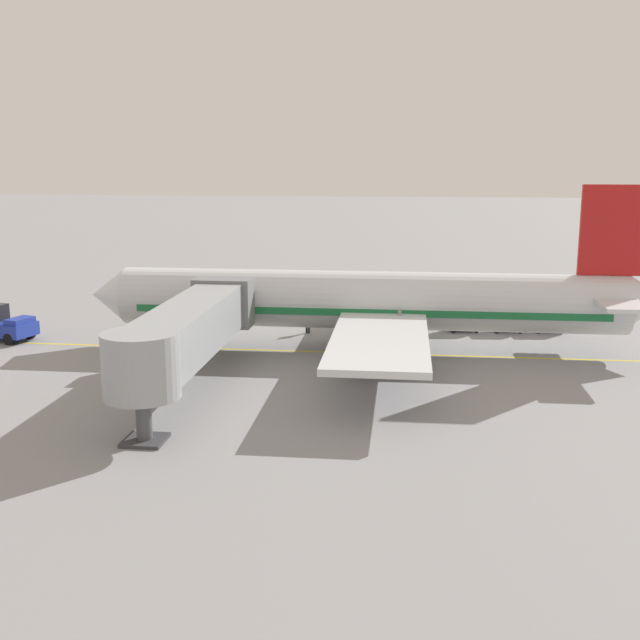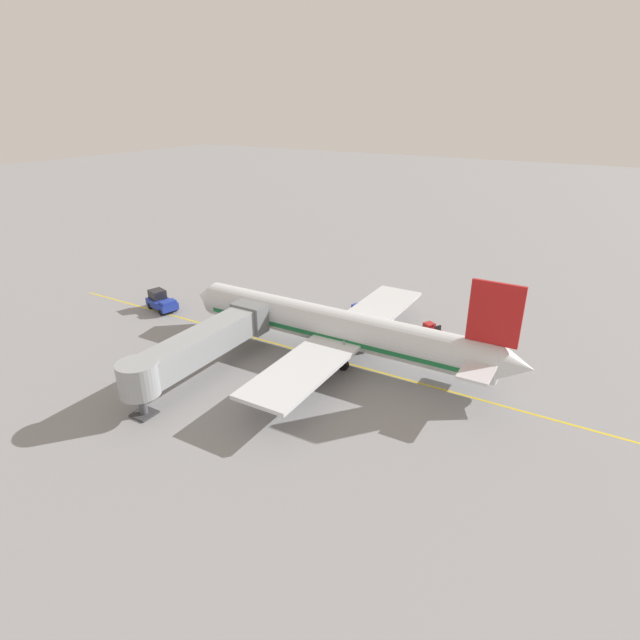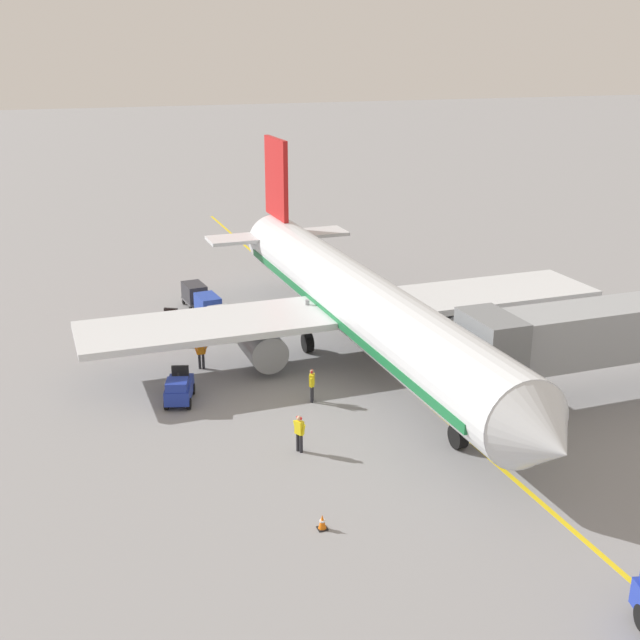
{
  "view_description": "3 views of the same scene",
  "coord_description": "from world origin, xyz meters",
  "px_view_note": "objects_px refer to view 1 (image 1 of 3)",
  "views": [
    {
      "loc": [
        -47.36,
        -0.89,
        12.22
      ],
      "look_at": [
        -1.86,
        4.51,
        2.49
      ],
      "focal_mm": 43.05,
      "sensor_mm": 36.0,
      "label": 1
    },
    {
      "loc": [
        -40.1,
        -20.51,
        24.33
      ],
      "look_at": [
        0.55,
        3.48,
        3.78
      ],
      "focal_mm": 28.43,
      "sensor_mm": 36.0,
      "label": 2
    },
    {
      "loc": [
        17.08,
        40.27,
        16.61
      ],
      "look_at": [
        3.3,
        2.08,
        2.68
      ],
      "focal_mm": 45.0,
      "sensor_mm": 36.0,
      "label": 3
    }
  ],
  "objects_px": {
    "ground_crew_loader": "(308,320)",
    "parked_airliner": "(373,302)",
    "baggage_cart_front": "(464,318)",
    "baggage_cart_third_in_train": "(548,319)",
    "pushback_tractor": "(1,324)",
    "baggage_tug_trailing": "(345,307)",
    "safety_cone_nose_left": "(178,316)",
    "ground_crew_wing_walker": "(395,310)",
    "baggage_tug_lead": "(468,313)",
    "ground_crew_marshaller": "(249,312)",
    "baggage_cart_second_in_train": "(507,319)",
    "jet_bridge": "(188,330)"
  },
  "relations": [
    {
      "from": "baggage_cart_front",
      "to": "ground_crew_loader",
      "type": "xyz_separation_m",
      "value": [
        -1.87,
        11.01,
        0.0
      ]
    },
    {
      "from": "baggage_cart_third_in_train",
      "to": "ground_crew_marshaller",
      "type": "xyz_separation_m",
      "value": [
        -0.18,
        21.66,
        0.0
      ]
    },
    {
      "from": "baggage_tug_lead",
      "to": "safety_cone_nose_left",
      "type": "relative_size",
      "value": 4.69
    },
    {
      "from": "baggage_tug_lead",
      "to": "baggage_cart_front",
      "type": "xyz_separation_m",
      "value": [
        -3.29,
        0.51,
        0.24
      ]
    },
    {
      "from": "baggage_tug_trailing",
      "to": "jet_bridge",
      "type": "bearing_deg",
      "value": 163.18
    },
    {
      "from": "ground_crew_marshaller",
      "to": "baggage_cart_second_in_train",
      "type": "bearing_deg",
      "value": -90.33
    },
    {
      "from": "pushback_tractor",
      "to": "safety_cone_nose_left",
      "type": "height_order",
      "value": "pushback_tractor"
    },
    {
      "from": "pushback_tractor",
      "to": "ground_crew_loader",
      "type": "height_order",
      "value": "pushback_tractor"
    },
    {
      "from": "jet_bridge",
      "to": "ground_crew_loader",
      "type": "height_order",
      "value": "jet_bridge"
    },
    {
      "from": "baggage_cart_second_in_train",
      "to": "baggage_cart_third_in_train",
      "type": "height_order",
      "value": "same"
    },
    {
      "from": "ground_crew_loader",
      "to": "ground_crew_marshaller",
      "type": "height_order",
      "value": "same"
    },
    {
      "from": "jet_bridge",
      "to": "ground_crew_marshaller",
      "type": "relative_size",
      "value": 10.28
    },
    {
      "from": "pushback_tractor",
      "to": "baggage_cart_second_in_train",
      "type": "bearing_deg",
      "value": -79.22
    },
    {
      "from": "parked_airliner",
      "to": "safety_cone_nose_left",
      "type": "height_order",
      "value": "parked_airliner"
    },
    {
      "from": "ground_crew_loader",
      "to": "ground_crew_marshaller",
      "type": "distance_m",
      "value": 5.17
    },
    {
      "from": "baggage_cart_third_in_train",
      "to": "ground_crew_loader",
      "type": "relative_size",
      "value": 1.75
    },
    {
      "from": "baggage_tug_lead",
      "to": "baggage_cart_third_in_train",
      "type": "height_order",
      "value": "baggage_tug_lead"
    },
    {
      "from": "baggage_tug_trailing",
      "to": "ground_crew_marshaller",
      "type": "xyz_separation_m",
      "value": [
        -3.95,
        6.78,
        0.24
      ]
    },
    {
      "from": "pushback_tractor",
      "to": "baggage_cart_third_in_train",
      "type": "relative_size",
      "value": 1.63
    },
    {
      "from": "pushback_tractor",
      "to": "baggage_cart_front",
      "type": "relative_size",
      "value": 1.63
    },
    {
      "from": "baggage_tug_trailing",
      "to": "safety_cone_nose_left",
      "type": "distance_m",
      "value": 12.95
    },
    {
      "from": "baggage_cart_front",
      "to": "baggage_cart_third_in_train",
      "type": "xyz_separation_m",
      "value": [
        0.52,
        -5.98,
        0.0
      ]
    },
    {
      "from": "parked_airliner",
      "to": "baggage_tug_trailing",
      "type": "relative_size",
      "value": 13.57
    },
    {
      "from": "baggage_tug_lead",
      "to": "baggage_cart_second_in_train",
      "type": "relative_size",
      "value": 0.94
    },
    {
      "from": "baggage_cart_third_in_train",
      "to": "parked_airliner",
      "type": "bearing_deg",
      "value": 118.83
    },
    {
      "from": "pushback_tractor",
      "to": "safety_cone_nose_left",
      "type": "distance_m",
      "value": 12.7
    },
    {
      "from": "parked_airliner",
      "to": "pushback_tractor",
      "type": "bearing_deg",
      "value": 90.38
    },
    {
      "from": "ground_crew_wing_walker",
      "to": "ground_crew_loader",
      "type": "height_order",
      "value": "same"
    },
    {
      "from": "ground_crew_marshaller",
      "to": "parked_airliner",
      "type": "bearing_deg",
      "value": -124.57
    },
    {
      "from": "baggage_tug_lead",
      "to": "baggage_cart_front",
      "type": "bearing_deg",
      "value": 171.18
    },
    {
      "from": "ground_crew_wing_walker",
      "to": "ground_crew_loader",
      "type": "bearing_deg",
      "value": 124.98
    },
    {
      "from": "ground_crew_loader",
      "to": "ground_crew_marshaller",
      "type": "relative_size",
      "value": 1.0
    },
    {
      "from": "ground_crew_loader",
      "to": "ground_crew_marshaller",
      "type": "bearing_deg",
      "value": 64.71
    },
    {
      "from": "ground_crew_marshaller",
      "to": "baggage_tug_lead",
      "type": "bearing_deg",
      "value": -79.69
    },
    {
      "from": "baggage_tug_lead",
      "to": "jet_bridge",
      "type": "bearing_deg",
      "value": 141.79
    },
    {
      "from": "baggage_tug_lead",
      "to": "ground_crew_marshaller",
      "type": "relative_size",
      "value": 1.64
    },
    {
      "from": "baggage_tug_trailing",
      "to": "pushback_tractor",
      "type": "bearing_deg",
      "value": 115.2
    },
    {
      "from": "parked_airliner",
      "to": "pushback_tractor",
      "type": "height_order",
      "value": "parked_airliner"
    },
    {
      "from": "baggage_cart_third_in_train",
      "to": "baggage_tug_trailing",
      "type": "bearing_deg",
      "value": 75.78
    },
    {
      "from": "baggage_cart_third_in_train",
      "to": "safety_cone_nose_left",
      "type": "relative_size",
      "value": 5.0
    },
    {
      "from": "baggage_cart_third_in_train",
      "to": "ground_crew_marshaller",
      "type": "bearing_deg",
      "value": 90.47
    },
    {
      "from": "baggage_tug_trailing",
      "to": "baggage_cart_second_in_train",
      "type": "height_order",
      "value": "baggage_tug_trailing"
    },
    {
      "from": "baggage_tug_lead",
      "to": "parked_airliner",
      "type": "bearing_deg",
      "value": 144.68
    },
    {
      "from": "baggage_tug_lead",
      "to": "safety_cone_nose_left",
      "type": "height_order",
      "value": "baggage_tug_lead"
    },
    {
      "from": "jet_bridge",
      "to": "baggage_cart_third_in_train",
      "type": "distance_m",
      "value": 27.49
    },
    {
      "from": "ground_crew_loader",
      "to": "parked_airliner",
      "type": "bearing_deg",
      "value": -131.98
    },
    {
      "from": "baggage_tug_lead",
      "to": "ground_crew_loader",
      "type": "relative_size",
      "value": 1.64
    },
    {
      "from": "baggage_cart_second_in_train",
      "to": "ground_crew_loader",
      "type": "bearing_deg",
      "value": 98.48
    },
    {
      "from": "pushback_tractor",
      "to": "baggage_tug_trailing",
      "type": "bearing_deg",
      "value": -64.8
    },
    {
      "from": "baggage_tug_lead",
      "to": "ground_crew_wing_walker",
      "type": "bearing_deg",
      "value": 99.57
    }
  ]
}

